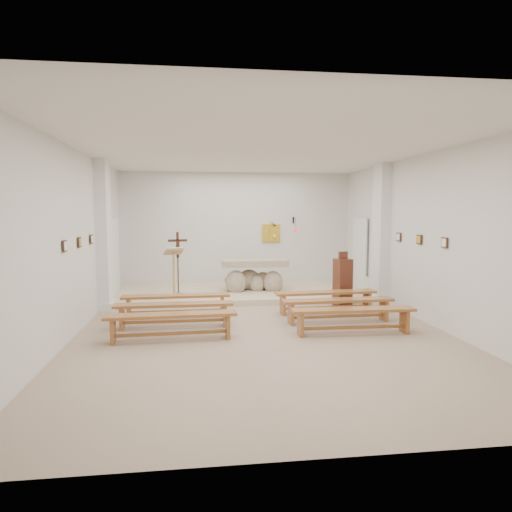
{
  "coord_description": "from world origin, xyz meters",
  "views": [
    {
      "loc": [
        -1.21,
        -8.95,
        2.3
      ],
      "look_at": [
        0.15,
        1.6,
        1.27
      ],
      "focal_mm": 32.0,
      "sensor_mm": 36.0,
      "label": 1
    }
  ],
  "objects": [
    {
      "name": "sanctuary_lamp",
      "position": [
        1.75,
        4.71,
        1.81
      ],
      "size": [
        0.11,
        0.36,
        0.44
      ],
      "color": "black",
      "rests_on": "wall_back"
    },
    {
      "name": "sanctuary_platform",
      "position": [
        0.0,
        3.5,
        0.07
      ],
      "size": [
        6.98,
        3.0,
        0.15
      ],
      "primitive_type": "cube",
      "color": "beige",
      "rests_on": "ground"
    },
    {
      "name": "bench_left_second",
      "position": [
        -1.69,
        0.12,
        0.37
      ],
      "size": [
        2.34,
        0.39,
        0.49
      ],
      "rotation": [
        0.0,
        0.0,
        0.01
      ],
      "color": "brown",
      "rests_on": "ground"
    },
    {
      "name": "bench_left_front",
      "position": [
        -1.69,
        1.06,
        0.37
      ],
      "size": [
        2.35,
        0.42,
        0.49
      ],
      "rotation": [
        0.0,
        0.0,
        0.02
      ],
      "color": "brown",
      "rests_on": "ground"
    },
    {
      "name": "altar",
      "position": [
        0.33,
        3.4,
        0.51
      ],
      "size": [
        1.81,
        0.83,
        0.93
      ],
      "rotation": [
        0.0,
        0.0,
        -0.02
      ],
      "color": "#C7B298",
      "rests_on": "sanctuary_platform"
    },
    {
      "name": "donation_pedestal",
      "position": [
        2.3,
        1.71,
        0.59
      ],
      "size": [
        0.43,
        0.43,
        1.35
      ],
      "rotation": [
        0.0,
        0.0,
        0.22
      ],
      "color": "#4F2916",
      "rests_on": "ground"
    },
    {
      "name": "station_frame_left_rear",
      "position": [
        -3.47,
        1.2,
        1.72
      ],
      "size": [
        0.03,
        0.2,
        0.2
      ],
      "primitive_type": "cube",
      "color": "#3A2519",
      "rests_on": "wall_left"
    },
    {
      "name": "bench_right_front",
      "position": [
        1.69,
        1.06,
        0.37
      ],
      "size": [
        2.36,
        0.49,
        0.49
      ],
      "rotation": [
        0.0,
        0.0,
        0.05
      ],
      "color": "brown",
      "rests_on": "ground"
    },
    {
      "name": "bench_right_third",
      "position": [
        1.69,
        -0.81,
        0.37
      ],
      "size": [
        2.35,
        0.42,
        0.49
      ],
      "rotation": [
        0.0,
        0.0,
        -0.02
      ],
      "color": "brown",
      "rests_on": "ground"
    },
    {
      "name": "ground",
      "position": [
        0.0,
        0.0,
        0.0
      ],
      "size": [
        7.0,
        10.0,
        0.0
      ],
      "primitive_type": "cube",
      "color": "tan",
      "rests_on": "ground"
    },
    {
      "name": "station_frame_right_rear",
      "position": [
        3.47,
        1.2,
        1.72
      ],
      "size": [
        0.03,
        0.2,
        0.2
      ],
      "primitive_type": "cube",
      "color": "#3A2519",
      "rests_on": "wall_right"
    },
    {
      "name": "station_frame_right_mid",
      "position": [
        3.47,
        0.2,
        1.72
      ],
      "size": [
        0.03,
        0.2,
        0.2
      ],
      "primitive_type": "cube",
      "color": "#3A2519",
      "rests_on": "wall_right"
    },
    {
      "name": "crucifix_stand",
      "position": [
        -1.72,
        3.02,
        1.09
      ],
      "size": [
        0.49,
        0.22,
        1.64
      ],
      "rotation": [
        0.0,
        0.0,
        0.19
      ],
      "color": "#381A11",
      "rests_on": "sanctuary_platform"
    },
    {
      "name": "wall_left",
      "position": [
        -3.49,
        0.0,
        1.75
      ],
      "size": [
        0.02,
        10.0,
        3.5
      ],
      "primitive_type": "cube",
      "color": "silver",
      "rests_on": "ground"
    },
    {
      "name": "potted_plant",
      "position": [
        -0.31,
        3.35,
        0.39
      ],
      "size": [
        0.53,
        0.5,
        0.48
      ],
      "primitive_type": "imported",
      "rotation": [
        0.0,
        0.0,
        0.32
      ],
      "color": "#315522",
      "rests_on": "sanctuary_platform"
    },
    {
      "name": "pilaster_right",
      "position": [
        3.37,
        2.0,
        1.75
      ],
      "size": [
        0.26,
        0.55,
        3.5
      ],
      "primitive_type": "cube",
      "color": "white",
      "rests_on": "ground"
    },
    {
      "name": "station_frame_left_front",
      "position": [
        -3.47,
        -0.8,
        1.72
      ],
      "size": [
        0.03,
        0.2,
        0.2
      ],
      "primitive_type": "cube",
      "color": "#3A2519",
      "rests_on": "wall_left"
    },
    {
      "name": "wall_back",
      "position": [
        0.0,
        4.99,
        1.75
      ],
      "size": [
        7.0,
        0.02,
        3.5
      ],
      "primitive_type": "cube",
      "color": "silver",
      "rests_on": "ground"
    },
    {
      "name": "radiator_right",
      "position": [
        3.43,
        2.7,
        0.27
      ],
      "size": [
        0.1,
        0.85,
        0.52
      ],
      "primitive_type": "cube",
      "color": "silver",
      "rests_on": "ground"
    },
    {
      "name": "bench_right_second",
      "position": [
        1.69,
        0.12,
        0.37
      ],
      "size": [
        2.35,
        0.43,
        0.49
      ],
      "rotation": [
        0.0,
        0.0,
        0.03
      ],
      "color": "brown",
      "rests_on": "ground"
    },
    {
      "name": "lectern",
      "position": [
        -1.81,
        2.74,
        0.78
      ],
      "size": [
        0.54,
        0.49,
        1.27
      ],
      "rotation": [
        0.0,
        0.0,
        0.3
      ],
      "color": "tan",
      "rests_on": "sanctuary_platform"
    },
    {
      "name": "bench_left_third",
      "position": [
        -1.69,
        -0.81,
        0.37
      ],
      "size": [
        2.36,
        0.47,
        0.49
      ],
      "rotation": [
        0.0,
        0.0,
        0.04
      ],
      "color": "brown",
      "rests_on": "ground"
    },
    {
      "name": "ceiling",
      "position": [
        0.0,
        0.0,
        3.49
      ],
      "size": [
        7.0,
        10.0,
        0.02
      ],
      "primitive_type": "cube",
      "color": "silver",
      "rests_on": "wall_back"
    },
    {
      "name": "gold_wall_relief",
      "position": [
        1.05,
        4.96,
        1.65
      ],
      "size": [
        0.55,
        0.04,
        0.55
      ],
      "primitive_type": "cube",
      "color": "yellow",
      "rests_on": "wall_back"
    },
    {
      "name": "wall_right",
      "position": [
        3.49,
        0.0,
        1.75
      ],
      "size": [
        0.02,
        10.0,
        3.5
      ],
      "primitive_type": "cube",
      "color": "silver",
      "rests_on": "ground"
    },
    {
      "name": "radiator_left",
      "position": [
        -3.43,
        2.7,
        0.27
      ],
      "size": [
        0.1,
        0.85,
        0.52
      ],
      "primitive_type": "cube",
      "color": "silver",
      "rests_on": "ground"
    },
    {
      "name": "station_frame_right_front",
      "position": [
        3.47,
        -0.8,
        1.72
      ],
      "size": [
        0.03,
        0.2,
        0.2
      ],
      "primitive_type": "cube",
      "color": "#3A2519",
      "rests_on": "wall_right"
    },
    {
      "name": "station_frame_left_mid",
      "position": [
        -3.47,
        0.2,
        1.72
      ],
      "size": [
        0.03,
        0.2,
        0.2
      ],
      "primitive_type": "cube",
      "color": "#3A2519",
      "rests_on": "wall_left"
    },
    {
      "name": "pilaster_left",
      "position": [
        -3.37,
        2.0,
        1.75
      ],
      "size": [
        0.26,
        0.55,
        3.5
      ],
      "primitive_type": "cube",
      "color": "white",
      "rests_on": "ground"
    }
  ]
}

